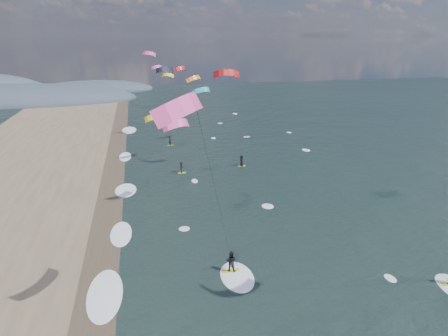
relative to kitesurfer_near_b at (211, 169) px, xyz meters
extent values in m
plane|color=black|center=(4.04, -2.40, -10.46)|extent=(260.00, 260.00, 0.00)
cube|color=#382D23|center=(-7.96, 7.60, -10.46)|extent=(3.00, 240.00, 0.00)
ellipsoid|color=#3D4756|center=(-35.96, 97.60, -10.46)|extent=(64.00, 24.00, 10.00)
ellipsoid|color=#3D4756|center=(-17.96, 117.60, -10.46)|extent=(40.00, 18.00, 7.00)
cube|color=#B3BE21|center=(18.28, -1.09, -10.44)|extent=(1.27, 0.38, 0.05)
cube|color=#B3BE21|center=(2.38, 4.31, -10.43)|extent=(1.39, 0.43, 0.06)
imported|color=black|center=(2.38, 4.31, -9.52)|extent=(1.07, 0.99, 1.76)
ellipsoid|color=white|center=(2.68, 3.51, -10.46)|extent=(2.60, 4.20, 0.12)
cylinder|color=black|center=(0.63, 1.31, -2.38)|extent=(0.02, 0.02, 15.24)
cube|color=#B3BE21|center=(1.32, 28.18, -10.44)|extent=(1.10, 0.35, 0.05)
imported|color=black|center=(1.32, 28.18, -9.63)|extent=(0.98, 1.17, 1.57)
cube|color=#B3BE21|center=(10.22, 29.12, -10.44)|extent=(1.10, 0.35, 0.05)
imported|color=black|center=(10.22, 29.12, -9.58)|extent=(0.57, 0.84, 1.67)
cube|color=#B3BE21|center=(1.05, 42.47, -10.44)|extent=(1.10, 0.35, 0.05)
imported|color=black|center=(1.05, 42.47, -9.61)|extent=(0.54, 0.68, 1.61)
ellipsoid|color=white|center=(-6.76, 3.60, -10.46)|extent=(2.40, 5.40, 0.11)
ellipsoid|color=white|center=(-6.76, 12.60, -10.46)|extent=(2.40, 5.40, 0.11)
ellipsoid|color=white|center=(-6.76, 23.60, -10.46)|extent=(2.40, 5.40, 0.11)
ellipsoid|color=white|center=(-6.76, 37.60, -10.46)|extent=(2.40, 5.40, 0.11)
ellipsoid|color=white|center=(-6.76, 55.60, -10.46)|extent=(2.40, 5.40, 0.11)
camera|label=1|loc=(-3.98, -20.66, 7.55)|focal=30.00mm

